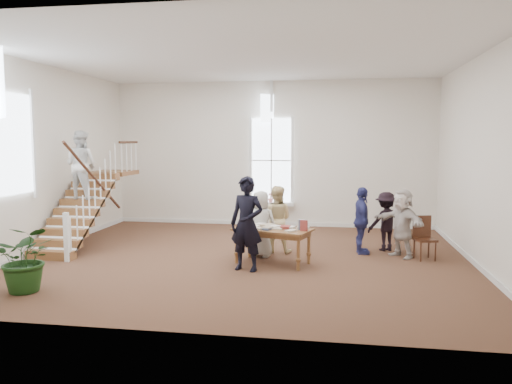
% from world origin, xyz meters
% --- Properties ---
extents(ground, '(10.00, 10.00, 0.00)m').
position_xyz_m(ground, '(0.00, 0.00, 0.00)').
color(ground, '#492B1D').
rests_on(ground, ground).
extents(room_shell, '(10.49, 10.00, 10.00)m').
position_xyz_m(room_shell, '(-0.00, 4.39, 0.40)').
color(room_shell, white).
rests_on(room_shell, ground).
extents(staircase, '(1.10, 4.10, 2.92)m').
position_xyz_m(staircase, '(-4.34, 0.75, 1.62)').
color(staircase, brown).
rests_on(staircase, ground).
extents(library_table, '(1.82, 1.27, 0.84)m').
position_xyz_m(library_table, '(0.64, -0.37, 0.70)').
color(library_table, brown).
rests_on(library_table, ground).
extents(police_officer, '(0.81, 0.63, 1.95)m').
position_xyz_m(police_officer, '(0.20, -1.04, 0.98)').
color(police_officer, black).
rests_on(police_officer, ground).
extents(elderly_woman, '(0.80, 0.58, 1.53)m').
position_xyz_m(elderly_woman, '(0.30, 0.21, 0.77)').
color(elderly_woman, '#B9B6AC').
rests_on(elderly_woman, ground).
extents(person_yellow, '(0.81, 0.65, 1.60)m').
position_xyz_m(person_yellow, '(0.60, 0.71, 0.80)').
color(person_yellow, beige).
rests_on(person_yellow, ground).
extents(woman_cluster_a, '(0.48, 0.96, 1.59)m').
position_xyz_m(woman_cluster_a, '(2.61, 0.88, 0.79)').
color(woman_cluster_a, navy).
rests_on(woman_cluster_a, ground).
extents(woman_cluster_b, '(1.07, 0.88, 1.43)m').
position_xyz_m(woman_cluster_b, '(3.21, 1.33, 0.72)').
color(woman_cluster_b, black).
rests_on(woman_cluster_b, ground).
extents(woman_cluster_c, '(1.27, 1.44, 1.58)m').
position_xyz_m(woman_cluster_c, '(3.51, 0.68, 0.79)').
color(woman_cluster_c, beige).
rests_on(woman_cluster_c, ground).
extents(floor_plant, '(1.30, 1.20, 1.21)m').
position_xyz_m(floor_plant, '(-3.40, -3.09, 0.60)').
color(floor_plant, '#173711').
rests_on(floor_plant, ground).
extents(side_chair, '(0.52, 0.52, 0.98)m').
position_xyz_m(side_chair, '(3.98, 0.58, 0.54)').
color(side_chair, '#371C0F').
rests_on(side_chair, ground).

